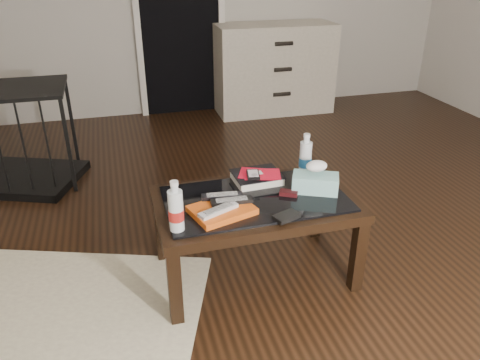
# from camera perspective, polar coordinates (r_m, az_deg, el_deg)

# --- Properties ---
(ground) EXTENTS (5.00, 5.00, 0.00)m
(ground) POSITION_cam_1_polar(r_m,az_deg,el_deg) (3.06, 8.53, -4.95)
(ground) COLOR black
(ground) RESTS_ON ground
(doorway) EXTENTS (0.90, 0.08, 2.07)m
(doorway) POSITION_cam_1_polar(r_m,az_deg,el_deg) (4.92, -7.40, 19.78)
(doorway) COLOR black
(doorway) RESTS_ON ground
(coffee_table) EXTENTS (1.00, 0.60, 0.46)m
(coffee_table) POSITION_cam_1_polar(r_m,az_deg,el_deg) (2.37, 1.88, -3.54)
(coffee_table) COLOR black
(coffee_table) RESTS_ON ground
(dresser) EXTENTS (1.21, 0.54, 0.90)m
(dresser) POSITION_cam_1_polar(r_m,az_deg,el_deg) (5.01, 4.16, 13.38)
(dresser) COLOR beige
(dresser) RESTS_ON ground
(pet_crate) EXTENTS (1.06, 0.89, 0.71)m
(pet_crate) POSITION_cam_1_polar(r_m,az_deg,el_deg) (3.82, -26.12, 2.97)
(pet_crate) COLOR black
(pet_crate) RESTS_ON ground
(magazines) EXTENTS (0.33, 0.28, 0.03)m
(magazines) POSITION_cam_1_polar(r_m,az_deg,el_deg) (2.20, -2.22, -3.68)
(magazines) COLOR #DA5614
(magazines) RESTS_ON coffee_table
(remote_silver) EXTENTS (0.20, 0.13, 0.02)m
(remote_silver) POSITION_cam_1_polar(r_m,az_deg,el_deg) (2.15, -2.66, -3.67)
(remote_silver) COLOR silver
(remote_silver) RESTS_ON magazines
(remote_black_front) EXTENTS (0.20, 0.06, 0.02)m
(remote_black_front) POSITION_cam_1_polar(r_m,az_deg,el_deg) (2.23, -1.03, -2.55)
(remote_black_front) COLOR black
(remote_black_front) RESTS_ON magazines
(remote_black_back) EXTENTS (0.20, 0.07, 0.02)m
(remote_black_back) POSITION_cam_1_polar(r_m,az_deg,el_deg) (2.27, -2.19, -1.92)
(remote_black_back) COLOR black
(remote_black_back) RESTS_ON magazines
(textbook) EXTENTS (0.26, 0.21, 0.05)m
(textbook) POSITION_cam_1_polar(r_m,az_deg,el_deg) (2.49, 2.06, 0.32)
(textbook) COLOR black
(textbook) RESTS_ON coffee_table
(dvd_mailers) EXTENTS (0.23, 0.20, 0.01)m
(dvd_mailers) POSITION_cam_1_polar(r_m,az_deg,el_deg) (2.48, 2.15, 0.82)
(dvd_mailers) COLOR red
(dvd_mailers) RESTS_ON textbook
(ipod) EXTENTS (0.08, 0.12, 0.02)m
(ipod) POSITION_cam_1_polar(r_m,az_deg,el_deg) (2.44, 1.61, 0.68)
(ipod) COLOR black
(ipod) RESTS_ON dvd_mailers
(flip_phone) EXTENTS (0.10, 0.09, 0.02)m
(flip_phone) POSITION_cam_1_polar(r_m,az_deg,el_deg) (2.37, 5.95, -1.59)
(flip_phone) COLOR black
(flip_phone) RESTS_ON coffee_table
(wallet) EXTENTS (0.14, 0.11, 0.02)m
(wallet) POSITION_cam_1_polar(r_m,az_deg,el_deg) (2.17, 5.68, -4.45)
(wallet) COLOR black
(wallet) RESTS_ON coffee_table
(water_bottle_left) EXTENTS (0.08, 0.08, 0.24)m
(water_bottle_left) POSITION_cam_1_polar(r_m,az_deg,el_deg) (2.04, -7.85, -3.15)
(water_bottle_left) COLOR white
(water_bottle_left) RESTS_ON coffee_table
(water_bottle_right) EXTENTS (0.07, 0.07, 0.24)m
(water_bottle_right) POSITION_cam_1_polar(r_m,az_deg,el_deg) (2.55, 8.00, 3.09)
(water_bottle_right) COLOR silver
(water_bottle_right) RESTS_ON coffee_table
(tissue_box) EXTENTS (0.26, 0.21, 0.09)m
(tissue_box) POSITION_cam_1_polar(r_m,az_deg,el_deg) (2.41, 9.16, -0.35)
(tissue_box) COLOR teal
(tissue_box) RESTS_ON coffee_table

